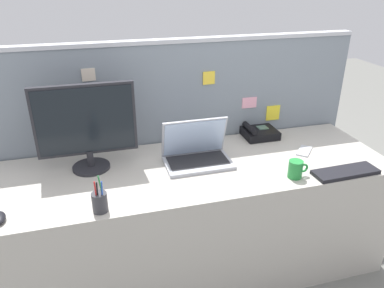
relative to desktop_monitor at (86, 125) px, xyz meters
name	(u,v)px	position (x,y,z in m)	size (l,w,h in m)	color
ground_plane	(194,264)	(0.56, -0.15, -0.99)	(10.00, 10.00, 0.00)	slate
desk	(194,219)	(0.56, -0.15, -0.62)	(2.26, 0.73, 0.72)	#ADA89E
cubicle_divider	(178,143)	(0.56, 0.26, -0.30)	(2.36, 0.08, 1.37)	gray
desktop_monitor	(86,125)	(0.00, 0.00, 0.00)	(0.54, 0.21, 0.48)	#232328
laptop	(196,151)	(0.59, -0.09, -0.20)	(0.38, 0.25, 0.25)	#9EA0A8
desk_phone	(259,133)	(1.09, 0.14, -0.23)	(0.22, 0.19, 0.09)	black
keyboard_main	(345,172)	(1.34, -0.44, -0.25)	(0.37, 0.12, 0.02)	black
pen_cup	(100,202)	(0.03, -0.44, -0.21)	(0.07, 0.07, 0.18)	#333338
cell_phone_silver_slab	(304,151)	(1.27, -0.14, -0.26)	(0.07, 0.15, 0.01)	#B7BAC1
coffee_mug	(296,169)	(1.05, -0.40, -0.21)	(0.11, 0.08, 0.10)	#238438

